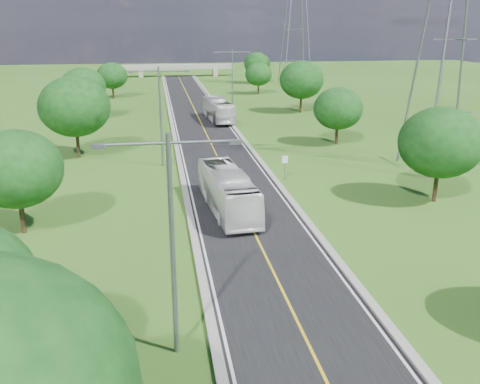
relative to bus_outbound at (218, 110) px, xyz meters
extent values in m
plane|color=#305518|center=(-2.71, -10.13, -1.69)|extent=(260.00, 260.00, 0.00)
cube|color=black|center=(-2.71, -4.13, -1.66)|extent=(8.00, 150.00, 0.06)
cube|color=gray|center=(-6.96, -4.13, -1.58)|extent=(0.50, 150.00, 0.22)
cube|color=gray|center=(1.54, -4.13, -1.58)|extent=(0.50, 150.00, 0.22)
cylinder|color=slate|center=(2.49, -32.13, -0.49)|extent=(0.08, 0.08, 2.40)
cube|color=white|center=(2.49, -32.16, 0.31)|extent=(0.55, 0.04, 0.70)
cube|color=gray|center=(-12.71, 69.87, -0.69)|extent=(1.20, 3.00, 2.00)
cube|color=gray|center=(7.29, 69.87, -0.69)|extent=(1.20, 3.00, 2.00)
cube|color=gray|center=(-2.71, 69.87, 0.91)|extent=(30.00, 3.00, 1.20)
cylinder|color=slate|center=(-8.71, -58.13, 3.31)|extent=(0.22, 0.22, 10.00)
cylinder|color=slate|center=(-10.11, -58.13, 7.91)|extent=(2.80, 0.12, 0.12)
cylinder|color=slate|center=(-7.31, -58.13, 7.91)|extent=(2.80, 0.12, 0.12)
cube|color=slate|center=(-11.41, -58.13, 7.86)|extent=(0.50, 0.25, 0.18)
cube|color=slate|center=(-6.01, -58.13, 7.86)|extent=(0.50, 0.25, 0.18)
cylinder|color=slate|center=(-8.71, -25.13, 3.31)|extent=(0.22, 0.22, 10.00)
cylinder|color=slate|center=(-10.11, -25.13, 7.91)|extent=(2.80, 0.12, 0.12)
cylinder|color=slate|center=(-7.31, -25.13, 7.91)|extent=(2.80, 0.12, 0.12)
cube|color=slate|center=(-11.41, -25.13, 7.86)|extent=(0.50, 0.25, 0.18)
cube|color=slate|center=(-6.01, -25.13, 7.86)|extent=(0.50, 0.25, 0.18)
cylinder|color=slate|center=(3.29, 7.87, 3.31)|extent=(0.22, 0.22, 10.00)
cylinder|color=slate|center=(1.89, 7.87, 7.91)|extent=(2.80, 0.12, 0.12)
cylinder|color=slate|center=(4.69, 7.87, 7.91)|extent=(2.80, 0.12, 0.12)
cube|color=slate|center=(0.59, 7.87, 7.86)|extent=(0.50, 0.25, 0.18)
cube|color=slate|center=(5.99, 7.87, 7.86)|extent=(0.50, 0.25, 0.18)
cylinder|color=black|center=(-18.71, -42.13, -0.34)|extent=(0.36, 0.36, 2.70)
ellipsoid|color=#103B12|center=(-18.71, -42.13, 2.96)|extent=(6.30, 6.30, 5.36)
cylinder|color=black|center=(-17.71, -20.13, -0.07)|extent=(0.36, 0.36, 3.24)
ellipsoid|color=#103B12|center=(-17.71, -20.13, 3.89)|extent=(7.56, 7.56, 6.43)
cylinder|color=black|center=(-19.71, 3.87, -0.25)|extent=(0.36, 0.36, 2.88)
ellipsoid|color=#103B12|center=(-19.71, 3.87, 3.27)|extent=(6.72, 6.72, 5.71)
cylinder|color=black|center=(-17.21, 27.87, -0.43)|extent=(0.36, 0.36, 2.52)
ellipsoid|color=#103B12|center=(-17.21, 27.87, 2.65)|extent=(5.88, 5.88, 5.00)
cylinder|color=black|center=(13.29, -40.13, -0.25)|extent=(0.36, 0.36, 2.88)
ellipsoid|color=#103B12|center=(13.29, -40.13, 3.27)|extent=(6.72, 6.72, 5.71)
cylinder|color=black|center=(12.29, -18.13, -0.43)|extent=(0.36, 0.36, 2.52)
ellipsoid|color=#103B12|center=(12.29, -18.13, 2.65)|extent=(5.88, 5.88, 5.00)
cylinder|color=black|center=(14.29, 5.87, -0.16)|extent=(0.36, 0.36, 3.06)
ellipsoid|color=#103B12|center=(14.29, 5.87, 3.58)|extent=(7.14, 7.14, 6.07)
cylinder|color=black|center=(11.79, 29.87, -0.52)|extent=(0.36, 0.36, 2.34)
ellipsoid|color=#103B12|center=(11.79, 29.87, 2.34)|extent=(5.46, 5.46, 4.64)
cylinder|color=black|center=(15.29, 49.87, -0.34)|extent=(0.36, 0.36, 2.70)
ellipsoid|color=#103B12|center=(15.29, 49.87, 2.96)|extent=(6.30, 6.30, 5.36)
imported|color=silver|center=(0.00, 0.00, 0.00)|extent=(3.67, 11.92, 3.27)
imported|color=white|center=(-3.94, -39.83, -0.01)|extent=(3.67, 11.87, 3.26)
camera|label=1|loc=(-9.12, -79.07, 12.48)|focal=40.00mm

